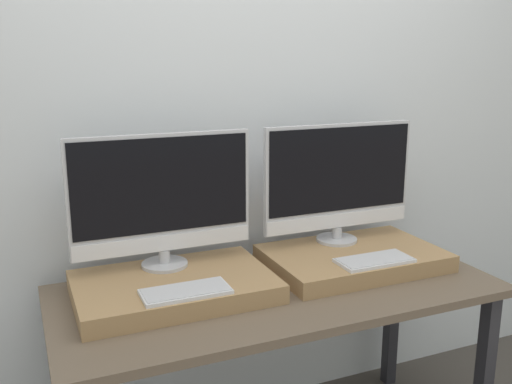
{
  "coord_description": "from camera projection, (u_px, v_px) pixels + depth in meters",
  "views": [
    {
      "loc": [
        -0.8,
        -1.33,
        1.5
      ],
      "look_at": [
        0.0,
        0.53,
        1.0
      ],
      "focal_mm": 40.0,
      "sensor_mm": 36.0,
      "label": 1
    }
  ],
  "objects": [
    {
      "name": "monitor_right",
      "position": [
        339.0,
        180.0,
        2.22
      ],
      "size": [
        0.63,
        0.16,
        0.47
      ],
      "color": "#B2B2B7",
      "rests_on": "wooden_riser_right"
    },
    {
      "name": "wall_back",
      "position": [
        234.0,
        106.0,
        2.22
      ],
      "size": [
        8.0,
        0.04,
        2.6
      ],
      "color": "silver",
      "rests_on": "ground_plane"
    },
    {
      "name": "wooden_riser_right",
      "position": [
        353.0,
        258.0,
        2.18
      ],
      "size": [
        0.65,
        0.43,
        0.06
      ],
      "color": "#99754C",
      "rests_on": "workbench"
    },
    {
      "name": "monitor_left",
      "position": [
        162.0,
        197.0,
        1.95
      ],
      "size": [
        0.63,
        0.16,
        0.47
      ],
      "color": "#B2B2B7",
      "rests_on": "wooden_riser_left"
    },
    {
      "name": "keyboard_left",
      "position": [
        186.0,
        291.0,
        1.78
      ],
      "size": [
        0.28,
        0.13,
        0.01
      ],
      "color": "silver",
      "rests_on": "wooden_riser_left"
    },
    {
      "name": "wooden_riser_left",
      "position": [
        174.0,
        287.0,
        1.91
      ],
      "size": [
        0.65,
        0.43,
        0.06
      ],
      "color": "#99754C",
      "rests_on": "workbench"
    },
    {
      "name": "workbench",
      "position": [
        278.0,
        307.0,
        2.01
      ],
      "size": [
        1.54,
        0.68,
        0.7
      ],
      "color": "brown",
      "rests_on": "ground_plane"
    },
    {
      "name": "keyboard_right",
      "position": [
        374.0,
        260.0,
        2.05
      ],
      "size": [
        0.28,
        0.13,
        0.01
      ],
      "color": "silver",
      "rests_on": "wooden_riser_right"
    }
  ]
}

